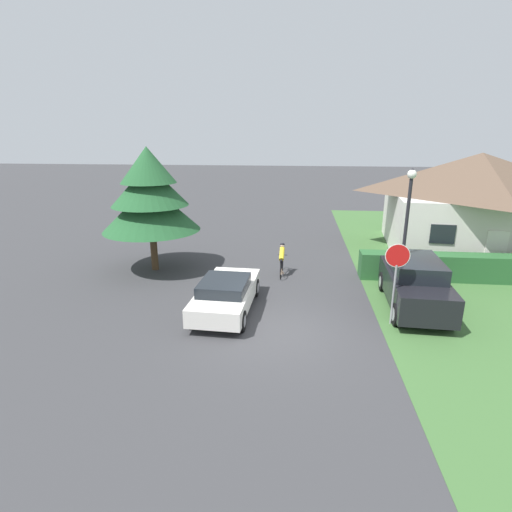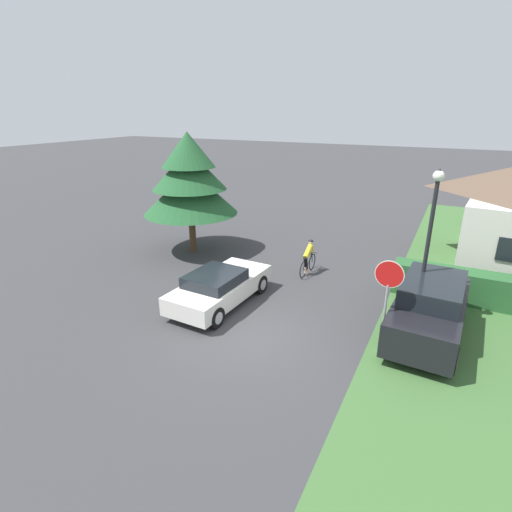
% 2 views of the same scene
% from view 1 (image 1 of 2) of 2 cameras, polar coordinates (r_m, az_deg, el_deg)
% --- Properties ---
extents(ground_plane, '(140.00, 140.00, 0.00)m').
position_cam_1_polar(ground_plane, '(13.33, 2.94, -10.71)').
color(ground_plane, '#38383A').
extents(cottage_house, '(9.85, 8.92, 5.26)m').
position_cam_1_polar(cottage_house, '(24.54, 28.83, 6.85)').
color(cottage_house, beige).
rests_on(cottage_house, ground).
extents(hedge_row, '(11.34, 0.90, 1.18)m').
position_cam_1_polar(hedge_row, '(20.18, 30.71, -1.56)').
color(hedge_row, '#285B2D').
rests_on(hedge_row, ground).
extents(sedan_left_lane, '(2.06, 4.43, 1.30)m').
position_cam_1_polar(sedan_left_lane, '(14.52, -4.30, -5.46)').
color(sedan_left_lane, silver).
rests_on(sedan_left_lane, ground).
extents(cyclist, '(0.44, 1.77, 1.46)m').
position_cam_1_polar(cyclist, '(18.17, 3.70, -0.59)').
color(cyclist, black).
rests_on(cyclist, ground).
extents(parked_suv_right, '(2.15, 4.73, 1.86)m').
position_cam_1_polar(parked_suv_right, '(15.79, 21.72, -3.72)').
color(parked_suv_right, black).
rests_on(parked_suv_right, ground).
extents(stop_sign, '(0.79, 0.07, 2.83)m').
position_cam_1_polar(stop_sign, '(13.80, 19.41, -1.55)').
color(stop_sign, gray).
rests_on(stop_sign, ground).
extents(street_lamp, '(0.32, 0.32, 5.06)m').
position_cam_1_polar(street_lamp, '(15.70, 20.75, 5.00)').
color(street_lamp, black).
rests_on(street_lamp, ground).
extents(conifer_tall_near, '(4.44, 4.44, 5.68)m').
position_cam_1_polar(conifer_tall_near, '(18.87, -14.94, 8.37)').
color(conifer_tall_near, '#4C3823').
rests_on(conifer_tall_near, ground).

